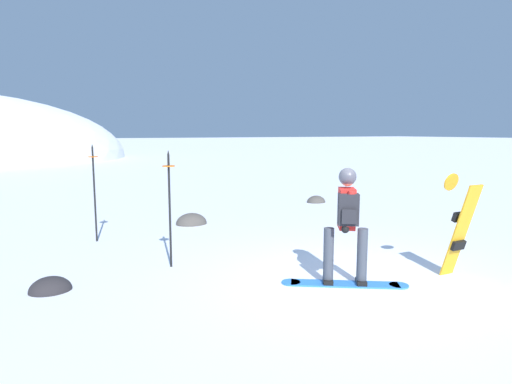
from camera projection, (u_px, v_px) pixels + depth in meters
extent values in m
plane|color=white|center=(352.00, 283.00, 6.54)|extent=(300.00, 300.00, 0.00)
cube|color=blue|center=(344.00, 284.00, 6.47)|extent=(1.47, 1.06, 0.02)
cylinder|color=blue|center=(291.00, 282.00, 6.54)|extent=(0.28, 0.28, 0.02)
cylinder|color=blue|center=(399.00, 286.00, 6.41)|extent=(0.28, 0.28, 0.02)
cube|color=black|center=(328.00, 281.00, 6.49)|extent=(0.25, 0.29, 0.06)
cube|color=black|center=(361.00, 282.00, 6.45)|extent=(0.25, 0.29, 0.06)
cylinder|color=#3D424C|center=(328.00, 256.00, 6.44)|extent=(0.15, 0.15, 0.82)
cylinder|color=#3D424C|center=(362.00, 256.00, 6.40)|extent=(0.15, 0.15, 0.82)
cube|color=red|center=(347.00, 208.00, 6.32)|extent=(0.38, 0.42, 0.58)
cylinder|color=red|center=(348.00, 211.00, 6.09)|extent=(0.20, 0.18, 0.57)
cylinder|color=red|center=(345.00, 206.00, 6.55)|extent=(0.20, 0.18, 0.57)
sphere|color=black|center=(345.00, 229.00, 6.11)|extent=(0.11, 0.11, 0.11)
sphere|color=black|center=(341.00, 222.00, 6.61)|extent=(0.11, 0.11, 0.11)
cube|color=#232328|center=(348.00, 209.00, 6.12)|extent=(0.33, 0.30, 0.44)
cube|color=#232328|center=(349.00, 216.00, 6.03)|extent=(0.20, 0.16, 0.20)
sphere|color=tan|center=(347.00, 179.00, 6.26)|extent=(0.21, 0.21, 0.21)
sphere|color=#4C4C56|center=(347.00, 177.00, 6.26)|extent=(0.25, 0.25, 0.25)
cube|color=navy|center=(346.00, 178.00, 6.39)|extent=(0.16, 0.12, 0.08)
cube|color=orange|center=(461.00, 231.00, 6.68)|extent=(0.28, 0.46, 1.46)
cylinder|color=orange|center=(451.00, 182.00, 6.77)|extent=(0.28, 0.10, 0.28)
cube|color=black|center=(460.00, 217.00, 6.67)|extent=(0.25, 0.11, 0.15)
cube|color=black|center=(458.00, 245.00, 6.73)|extent=(0.25, 0.11, 0.15)
cylinder|color=black|center=(170.00, 212.00, 7.22)|extent=(0.04, 0.04, 1.85)
cylinder|color=orange|center=(169.00, 166.00, 7.12)|extent=(0.20, 0.20, 0.02)
cone|color=black|center=(168.00, 152.00, 7.09)|extent=(0.04, 0.04, 0.08)
cylinder|color=black|center=(95.00, 195.00, 8.92)|extent=(0.04, 0.04, 1.90)
cylinder|color=orange|center=(93.00, 157.00, 8.81)|extent=(0.20, 0.20, 0.02)
cone|color=black|center=(92.00, 146.00, 8.78)|extent=(0.04, 0.04, 0.08)
ellipsoid|color=#4C4742|center=(316.00, 202.00, 14.02)|extent=(0.61, 0.52, 0.43)
ellipsoid|color=#4C4742|center=(191.00, 224.00, 10.74)|extent=(0.76, 0.64, 0.53)
ellipsoid|color=#282628|center=(50.00, 291.00, 6.23)|extent=(0.58, 0.49, 0.40)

